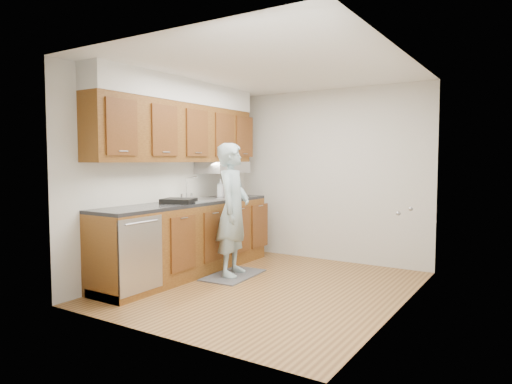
# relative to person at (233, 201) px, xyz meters

# --- Properties ---
(floor) EXTENTS (3.50, 3.50, 0.00)m
(floor) POSITION_rel_person_xyz_m (0.64, -0.22, -0.96)
(floor) COLOR olive
(floor) RESTS_ON ground
(ceiling) EXTENTS (3.50, 3.50, 0.00)m
(ceiling) POSITION_rel_person_xyz_m (0.64, -0.22, 1.54)
(ceiling) COLOR white
(ceiling) RESTS_ON wall_left
(wall_left) EXTENTS (0.02, 3.50, 2.50)m
(wall_left) POSITION_rel_person_xyz_m (-0.86, -0.22, 0.29)
(wall_left) COLOR beige
(wall_left) RESTS_ON floor
(wall_right) EXTENTS (0.02, 3.50, 2.50)m
(wall_right) POSITION_rel_person_xyz_m (2.14, -0.22, 0.29)
(wall_right) COLOR beige
(wall_right) RESTS_ON floor
(wall_back) EXTENTS (3.00, 0.02, 2.50)m
(wall_back) POSITION_rel_person_xyz_m (0.64, 1.53, 0.29)
(wall_back) COLOR beige
(wall_back) RESTS_ON floor
(counter) EXTENTS (0.64, 2.80, 1.30)m
(counter) POSITION_rel_person_xyz_m (-0.56, -0.22, -0.47)
(counter) COLOR brown
(counter) RESTS_ON floor
(upper_cabinets) EXTENTS (0.47, 2.80, 1.21)m
(upper_cabinets) POSITION_rel_person_xyz_m (-0.69, -0.17, 0.99)
(upper_cabinets) COLOR brown
(upper_cabinets) RESTS_ON wall_left
(closet_door) EXTENTS (0.02, 1.22, 2.05)m
(closet_door) POSITION_rel_person_xyz_m (2.13, 0.08, 0.06)
(closet_door) COLOR beige
(closet_door) RESTS_ON wall_right
(floor_mat) EXTENTS (0.57, 0.90, 0.02)m
(floor_mat) POSITION_rel_person_xyz_m (0.00, 0.00, -0.96)
(floor_mat) COLOR slate
(floor_mat) RESTS_ON floor
(person) EXTENTS (0.62, 0.77, 1.90)m
(person) POSITION_rel_person_xyz_m (0.00, 0.00, 0.00)
(person) COLOR #94AFB4
(person) RESTS_ON floor_mat
(soap_bottle_a) EXTENTS (0.12, 0.12, 0.28)m
(soap_bottle_a) POSITION_rel_person_xyz_m (-0.55, 0.48, 0.12)
(soap_bottle_a) COLOR silver
(soap_bottle_a) RESTS_ON counter
(soap_bottle_b) EXTENTS (0.11, 0.11, 0.19)m
(soap_bottle_b) POSITION_rel_person_xyz_m (-0.39, 0.68, 0.07)
(soap_bottle_b) COLOR silver
(soap_bottle_b) RESTS_ON counter
(soda_can) EXTENTS (0.06, 0.06, 0.11)m
(soda_can) POSITION_rel_person_xyz_m (-0.42, 0.53, 0.03)
(soda_can) COLOR #AC2F1D
(soda_can) RESTS_ON counter
(steel_can) EXTENTS (0.09, 0.09, 0.13)m
(steel_can) POSITION_rel_person_xyz_m (-0.36, 0.36, 0.04)
(steel_can) COLOR #A5A5AA
(steel_can) RESTS_ON counter
(dish_rack) EXTENTS (0.47, 0.43, 0.06)m
(dish_rack) POSITION_rel_person_xyz_m (-0.51, -0.45, 0.01)
(dish_rack) COLOR black
(dish_rack) RESTS_ON counter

